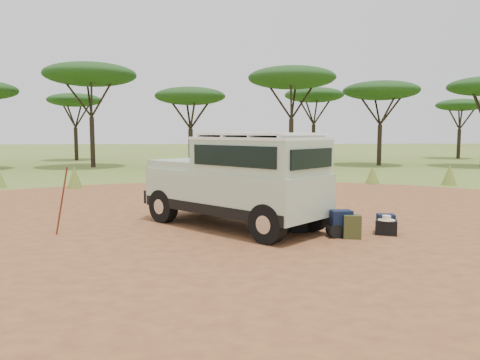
{
  "coord_description": "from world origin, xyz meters",
  "views": [
    {
      "loc": [
        -0.62,
        -9.99,
        2.21
      ],
      "look_at": [
        0.02,
        1.48,
        1.0
      ],
      "focal_mm": 35.0,
      "sensor_mm": 36.0,
      "label": 1
    }
  ],
  "objects": [
    {
      "name": "acacia_treeline",
      "position": [
        0.75,
        19.81,
        4.87
      ],
      "size": [
        46.7,
        13.2,
        6.26
      ],
      "color": "black",
      "rests_on": "ground"
    },
    {
      "name": "walking_staff",
      "position": [
        -3.83,
        -0.05,
        0.73
      ],
      "size": [
        0.37,
        0.18,
        1.47
      ],
      "primitive_type": "cylinder",
      "rotation": [
        0.23,
        0.0,
        1.18
      ],
      "color": "brown",
      "rests_on": "ground"
    },
    {
      "name": "grass_fringe",
      "position": [
        0.12,
        8.67,
        0.4
      ],
      "size": [
        36.6,
        1.6,
        0.9
      ],
      "color": "olive",
      "rests_on": "ground"
    },
    {
      "name": "dirt_clearing",
      "position": [
        0.0,
        0.0,
        0.0
      ],
      "size": [
        23.0,
        23.0,
        0.01
      ],
      "primitive_type": "cylinder",
      "color": "#9B5E32",
      "rests_on": "ground"
    },
    {
      "name": "backpack_navy",
      "position": [
        2.02,
        -0.53,
        0.28
      ],
      "size": [
        0.45,
        0.33,
        0.56
      ],
      "primitive_type": "cube",
      "rotation": [
        0.0,
        0.0,
        0.06
      ],
      "color": "#111B36",
      "rests_on": "ground"
    },
    {
      "name": "backpack_olive",
      "position": [
        2.22,
        -0.68,
        0.25
      ],
      "size": [
        0.4,
        0.32,
        0.49
      ],
      "primitive_type": "cube",
      "rotation": [
        0.0,
        0.0,
        -0.21
      ],
      "color": "#444921",
      "rests_on": "ground"
    },
    {
      "name": "ground",
      "position": [
        0.0,
        0.0,
        0.0
      ],
      "size": [
        140.0,
        140.0,
        0.0
      ],
      "primitive_type": "plane",
      "color": "olive",
      "rests_on": "ground"
    },
    {
      "name": "safari_vehicle",
      "position": [
        -0.06,
        0.54,
        1.05
      ],
      "size": [
        4.34,
        4.37,
        2.17
      ],
      "rotation": [
        0.0,
        0.0,
        -0.79
      ],
      "color": "#ACC0A4",
      "rests_on": "ground"
    },
    {
      "name": "safari_hat",
      "position": [
        3.04,
        -0.38,
        0.35
      ],
      "size": [
        0.36,
        0.36,
        0.1
      ],
      "color": "beige",
      "rests_on": "hard_case"
    },
    {
      "name": "hard_case",
      "position": [
        3.04,
        -0.38,
        0.16
      ],
      "size": [
        0.53,
        0.45,
        0.31
      ],
      "primitive_type": "cube",
      "rotation": [
        0.0,
        0.0,
        -0.37
      ],
      "color": "black",
      "rests_on": "ground"
    },
    {
      "name": "backpack_black",
      "position": [
        1.21,
        -0.0,
        0.25
      ],
      "size": [
        0.42,
        0.34,
        0.51
      ],
      "primitive_type": "cube",
      "rotation": [
        0.0,
        0.0,
        0.21
      ],
      "color": "black",
      "rests_on": "ground"
    },
    {
      "name": "stuff_sack",
      "position": [
        1.88,
        -0.57,
        0.15
      ],
      "size": [
        0.33,
        0.33,
        0.3
      ],
      "primitive_type": "cylinder",
      "rotation": [
        1.57,
        0.0,
        0.11
      ],
      "color": "black",
      "rests_on": "ground"
    },
    {
      "name": "duffel_navy",
      "position": [
        3.12,
        -0.15,
        0.2
      ],
      "size": [
        0.39,
        0.31,
        0.4
      ],
      "primitive_type": "cube",
      "rotation": [
        0.0,
        0.0,
        -0.11
      ],
      "color": "#111B36",
      "rests_on": "ground"
    }
  ]
}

